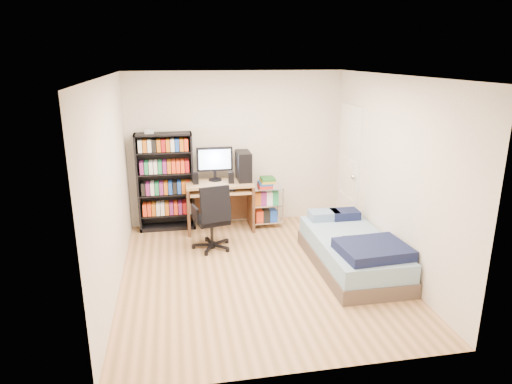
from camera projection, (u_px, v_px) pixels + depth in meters
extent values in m
cube|color=tan|center=(258.00, 274.00, 5.97)|extent=(3.50, 4.00, 0.04)
cube|color=white|center=(259.00, 74.00, 5.24)|extent=(3.50, 4.00, 0.04)
cube|color=white|center=(236.00, 149.00, 7.51)|extent=(3.50, 0.04, 2.50)
cube|color=white|center=(304.00, 245.00, 3.70)|extent=(3.50, 0.04, 2.50)
cube|color=white|center=(109.00, 188.00, 5.30)|extent=(0.04, 4.00, 2.50)
cube|color=white|center=(392.00, 174.00, 5.91)|extent=(0.04, 4.00, 2.50)
cube|color=black|center=(166.00, 182.00, 7.27)|extent=(0.89, 0.30, 1.57)
cube|color=black|center=(167.00, 214.00, 7.43)|extent=(0.83, 0.28, 0.02)
cube|color=#B2171A|center=(167.00, 208.00, 7.39)|extent=(0.77, 0.24, 0.19)
cube|color=black|center=(166.00, 194.00, 7.33)|extent=(0.83, 0.28, 0.02)
cube|color=blue|center=(166.00, 187.00, 7.29)|extent=(0.77, 0.24, 0.19)
cube|color=black|center=(165.00, 173.00, 7.23)|extent=(0.83, 0.28, 0.02)
cube|color=#CA6517|center=(165.00, 166.00, 7.19)|extent=(0.77, 0.24, 0.19)
cube|color=black|center=(164.00, 152.00, 7.13)|extent=(0.83, 0.28, 0.02)
cube|color=#1F9254|center=(163.00, 145.00, 7.09)|extent=(0.77, 0.24, 0.19)
cube|color=silver|center=(150.00, 131.00, 7.00)|extent=(0.14, 0.12, 0.06)
cube|color=tan|center=(219.00, 183.00, 7.26)|extent=(1.06, 0.58, 0.04)
cube|color=#3A2B1F|center=(188.00, 209.00, 7.28)|extent=(0.04, 0.58, 0.75)
cube|color=#3A2B1F|center=(251.00, 205.00, 7.46)|extent=(0.04, 0.58, 0.75)
cube|color=#3A2B1F|center=(218.00, 201.00, 7.62)|extent=(1.02, 0.03, 0.69)
cube|color=tan|center=(220.00, 191.00, 7.21)|extent=(0.95, 0.48, 0.03)
cube|color=black|center=(220.00, 190.00, 7.18)|extent=(0.47, 0.16, 0.03)
cube|color=black|center=(215.00, 159.00, 7.25)|extent=(0.57, 0.05, 0.38)
cube|color=silver|center=(215.00, 159.00, 7.22)|extent=(0.51, 0.01, 0.32)
cube|color=black|center=(244.00, 166.00, 7.30)|extent=(0.21, 0.44, 0.47)
cube|color=black|center=(196.00, 178.00, 7.11)|extent=(0.08, 0.08, 0.18)
cube|color=black|center=(231.00, 178.00, 7.16)|extent=(0.08, 0.08, 0.18)
cylinder|color=black|center=(212.00, 232.00, 6.67)|extent=(0.05, 0.05, 0.35)
cube|color=black|center=(211.00, 220.00, 6.61)|extent=(0.53, 0.53, 0.07)
cube|color=black|center=(215.00, 204.00, 6.35)|extent=(0.44, 0.22, 0.51)
cube|color=black|center=(195.00, 213.00, 6.48)|extent=(0.10, 0.28, 0.20)
cube|color=black|center=(227.00, 209.00, 6.66)|extent=(0.10, 0.28, 0.20)
cylinder|color=silver|center=(253.00, 211.00, 7.30)|extent=(0.02, 0.02, 0.68)
cylinder|color=silver|center=(283.00, 209.00, 7.39)|extent=(0.02, 0.02, 0.68)
cylinder|color=silver|center=(249.00, 204.00, 7.63)|extent=(0.02, 0.02, 0.68)
cylinder|color=silver|center=(278.00, 202.00, 7.72)|extent=(0.02, 0.02, 0.68)
cube|color=silver|center=(266.00, 220.00, 7.58)|extent=(0.50, 0.36, 0.02)
cube|color=silver|center=(266.00, 204.00, 7.50)|extent=(0.50, 0.36, 0.02)
cube|color=silver|center=(266.00, 187.00, 7.42)|extent=(0.50, 0.36, 0.02)
cube|color=#B21D19|center=(266.00, 182.00, 7.39)|extent=(0.22, 0.28, 0.16)
cube|color=brown|center=(351.00, 260.00, 6.10)|extent=(0.95, 1.91, 0.19)
cube|color=#7D9DBA|center=(352.00, 246.00, 6.04)|extent=(0.91, 1.87, 0.23)
cube|color=#121839|center=(373.00, 250.00, 5.50)|extent=(0.85, 0.72, 0.13)
cube|color=#8DA9C7|center=(324.00, 215.00, 6.68)|extent=(0.43, 0.29, 0.12)
cube|color=#121839|center=(345.00, 214.00, 6.72)|extent=(0.40, 0.29, 0.12)
cube|color=#402414|center=(354.00, 239.00, 5.96)|extent=(0.27, 0.21, 0.02)
cube|color=white|center=(349.00, 169.00, 7.25)|extent=(0.05, 0.80, 2.00)
sphere|color=silver|center=(353.00, 177.00, 6.95)|extent=(0.08, 0.08, 0.08)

